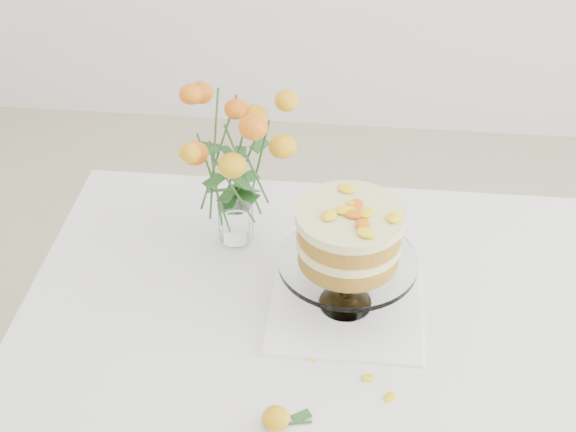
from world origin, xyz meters
name	(u,v)px	position (x,y,z in m)	size (l,w,h in m)	color
table	(377,353)	(0.00, 0.00, 0.67)	(1.43, 0.93, 0.76)	tan
napkin	(345,305)	(-0.07, 0.04, 0.76)	(0.29, 0.29, 0.01)	white
cake_stand	(349,241)	(-0.07, 0.04, 0.92)	(0.27, 0.27, 0.24)	white
rose_vase	(232,154)	(-0.32, 0.23, 0.98)	(0.30, 0.30, 0.38)	white
loose_rose_near	(276,418)	(-0.17, -0.26, 0.78)	(0.08, 0.05, 0.04)	yellow
stray_petal_a	(314,357)	(-0.12, -0.10, 0.76)	(0.03, 0.02, 0.00)	yellow
stray_petal_b	(368,378)	(-0.02, -0.14, 0.76)	(0.03, 0.02, 0.00)	yellow
stray_petal_c	(390,397)	(0.02, -0.18, 0.76)	(0.03, 0.02, 0.00)	yellow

